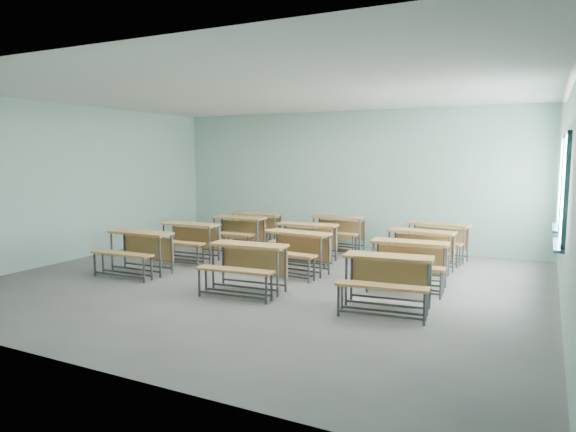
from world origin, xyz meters
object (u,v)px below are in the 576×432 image
desk_unit_r0c0 (137,246)px  desk_unit_r2c0 (236,228)px  desk_unit_r1c0 (188,236)px  desk_unit_r3c0 (254,224)px  desk_unit_r2c1 (306,236)px  desk_unit_r2c2 (419,244)px  desk_unit_r1c1 (295,246)px  desk_unit_r0c1 (246,260)px  desk_unit_r0c2 (387,275)px  desk_unit_r1c2 (409,257)px  desk_unit_r3c1 (337,228)px  desk_unit_r3c2 (436,236)px

desk_unit_r0c0 → desk_unit_r2c0: same height
desk_unit_r1c0 → desk_unit_r3c0: (0.27, 2.24, 0.00)m
desk_unit_r1c0 → desk_unit_r2c1: (2.19, 1.04, 0.00)m
desk_unit_r3c0 → desk_unit_r2c2: bearing=-17.0°
desk_unit_r1c0 → desk_unit_r1c1: size_ratio=0.97×
desk_unit_r0c1 → desk_unit_r1c0: size_ratio=1.03×
desk_unit_r2c2 → desk_unit_r3c0: bearing=170.7°
desk_unit_r0c1 → desk_unit_r0c2: size_ratio=0.99×
desk_unit_r0c2 → desk_unit_r1c1: same height
desk_unit_r0c1 → desk_unit_r1c2: (2.23, 1.40, 0.00)m
desk_unit_r0c2 → desk_unit_r3c1: (-2.31, 3.99, 0.00)m
desk_unit_r1c1 → desk_unit_r3c0: (-2.20, 2.29, 0.00)m
desk_unit_r2c1 → desk_unit_r3c0: size_ratio=1.02×
desk_unit_r0c0 → desk_unit_r0c1: 2.45m
desk_unit_r0c2 → desk_unit_r2c0: bearing=139.7°
desk_unit_r1c1 → desk_unit_r3c1: bearing=98.8°
desk_unit_r2c0 → desk_unit_r3c1: bearing=27.0°
desk_unit_r2c1 → desk_unit_r3c1: (0.11, 1.47, 0.00)m
desk_unit_r0c0 → desk_unit_r0c1: bearing=-5.9°
desk_unit_r0c2 → desk_unit_r2c2: 2.64m
desk_unit_r0c0 → desk_unit_r0c2: bearing=-2.8°
desk_unit_r1c0 → desk_unit_r1c1: (2.47, -0.05, 0.00)m
desk_unit_r3c1 → desk_unit_r2c0: bearing=-150.1°
desk_unit_r0c0 → desk_unit_r3c0: 3.61m
desk_unit_r0c1 → desk_unit_r0c2: (2.25, 0.07, 0.00)m
desk_unit_r1c1 → desk_unit_r3c1: 2.57m
desk_unit_r0c1 → desk_unit_r2c1: 2.60m
desk_unit_r2c0 → desk_unit_r2c2: 4.17m
desk_unit_r2c2 → desk_unit_r1c2: bearing=-79.6°
desk_unit_r0c2 → desk_unit_r2c2: (-0.14, 2.64, 0.00)m
desk_unit_r0c1 → desk_unit_r1c2: bearing=27.0°
desk_unit_r2c1 → desk_unit_r0c0: bearing=-138.4°
desk_unit_r1c1 → desk_unit_r3c0: size_ratio=1.03×
desk_unit_r0c2 → desk_unit_r3c2: same height
desk_unit_r2c0 → desk_unit_r3c2: size_ratio=0.95×
desk_unit_r2c0 → desk_unit_r1c0: bearing=-104.2°
desk_unit_r1c0 → desk_unit_r1c2: same height
desk_unit_r3c2 → desk_unit_r3c0: bearing=-172.1°
desk_unit_r0c0 → desk_unit_r1c2: same height
desk_unit_r2c1 → desk_unit_r3c1: bearing=80.9°
desk_unit_r3c2 → desk_unit_r2c2: bearing=-87.9°
desk_unit_r0c1 → desk_unit_r3c1: size_ratio=1.05×
desk_unit_r1c0 → desk_unit_r3c0: size_ratio=1.00×
desk_unit_r3c0 → desk_unit_r3c2: 4.29m
desk_unit_r2c0 → desk_unit_r3c0: bearing=89.6°
desk_unit_r3c0 → desk_unit_r0c1: bearing=-63.7°
desk_unit_r0c0 → desk_unit_r3c0: (0.37, 3.60, 0.00)m
desk_unit_r0c1 → desk_unit_r3c1: 4.06m
desk_unit_r2c0 → desk_unit_r0c2: bearing=-35.9°
desk_unit_r1c0 → desk_unit_r2c0: size_ratio=1.00×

